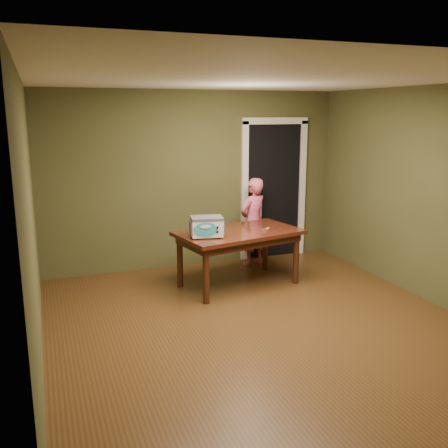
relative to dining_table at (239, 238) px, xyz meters
name	(u,v)px	position (x,y,z in m)	size (l,w,h in m)	color
floor	(264,328)	(-0.26, -1.37, -0.65)	(5.00, 5.00, 0.00)	#513417
room_shell	(266,171)	(-0.26, -1.37, 1.06)	(4.52, 5.02, 2.61)	#4C4E29
doorway	(265,189)	(1.04, 1.41, 0.41)	(1.10, 0.66, 2.25)	black
dining_table	(239,238)	(0.00, 0.00, 0.00)	(1.74, 1.19, 0.75)	#35170C
toy_oven	(207,226)	(-0.50, -0.15, 0.24)	(0.46, 0.35, 0.26)	#4C4F54
baking_pan	(264,230)	(0.31, -0.11, 0.11)	(0.10, 0.10, 0.02)	silver
spatula	(266,229)	(0.38, -0.04, 0.10)	(0.18, 0.03, 0.01)	#E8BA65
child	(253,222)	(0.55, 0.79, 0.02)	(0.49, 0.32, 1.33)	#DC5A77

